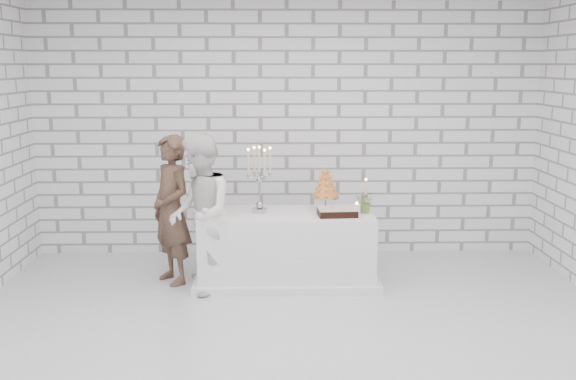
# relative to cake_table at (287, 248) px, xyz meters

# --- Properties ---
(ground) EXTENTS (6.00, 5.00, 0.01)m
(ground) POSITION_rel_cake_table_xyz_m (0.02, -1.34, -0.38)
(ground) COLOR silver
(ground) RESTS_ON ground
(wall_back) EXTENTS (6.00, 0.01, 3.00)m
(wall_back) POSITION_rel_cake_table_xyz_m (0.02, 1.16, 1.12)
(wall_back) COLOR white
(wall_back) RESTS_ON ground
(wall_front) EXTENTS (6.00, 0.01, 3.00)m
(wall_front) POSITION_rel_cake_table_xyz_m (0.02, -3.84, 1.12)
(wall_front) COLOR white
(wall_front) RESTS_ON ground
(cake_table) EXTENTS (1.80, 0.80, 0.75)m
(cake_table) POSITION_rel_cake_table_xyz_m (0.00, 0.00, 0.00)
(cake_table) COLOR white
(cake_table) RESTS_ON ground
(groom) EXTENTS (0.64, 0.68, 1.57)m
(groom) POSITION_rel_cake_table_xyz_m (-1.20, 0.03, 0.41)
(groom) COLOR #432F24
(groom) RESTS_ON ground
(bride) EXTENTS (0.72, 0.87, 1.61)m
(bride) POSITION_rel_cake_table_xyz_m (-0.87, -0.29, 0.43)
(bride) COLOR white
(bride) RESTS_ON ground
(candelabra) EXTENTS (0.36, 0.36, 0.70)m
(candelabra) POSITION_rel_cake_table_xyz_m (-0.28, 0.03, 0.73)
(candelabra) COLOR #A8A9B3
(candelabra) RESTS_ON cake_table
(croquembouche) EXTENTS (0.32, 0.32, 0.46)m
(croquembouche) POSITION_rel_cake_table_xyz_m (0.42, 0.13, 0.60)
(croquembouche) COLOR #B76831
(croquembouche) RESTS_ON cake_table
(chocolate_cake) EXTENTS (0.41, 0.30, 0.08)m
(chocolate_cake) POSITION_rel_cake_table_xyz_m (0.52, -0.14, 0.42)
(chocolate_cake) COLOR black
(chocolate_cake) RESTS_ON cake_table
(pillar_candle) EXTENTS (0.09, 0.09, 0.12)m
(pillar_candle) POSITION_rel_cake_table_xyz_m (0.72, -0.14, 0.44)
(pillar_candle) COLOR white
(pillar_candle) RESTS_ON cake_table
(extra_taper) EXTENTS (0.07, 0.07, 0.32)m
(extra_taper) POSITION_rel_cake_table_xyz_m (0.84, 0.12, 0.54)
(extra_taper) COLOR beige
(extra_taper) RESTS_ON cake_table
(flowers) EXTENTS (0.27, 0.26, 0.24)m
(flowers) POSITION_rel_cake_table_xyz_m (0.82, -0.01, 0.49)
(flowers) COLOR #5B7938
(flowers) RESTS_ON cake_table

